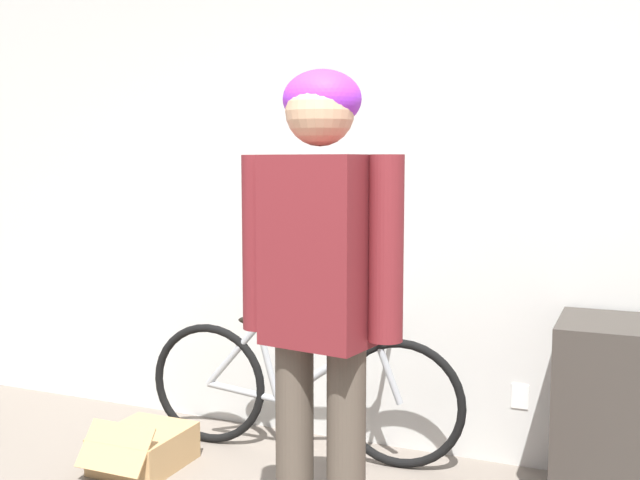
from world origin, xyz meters
TOP-DOWN VIEW (x-y plane):
  - wall_back at (0.00, 2.40)m, footprint 8.00×0.07m
  - person at (0.06, 1.07)m, footprint 0.58×0.30m
  - bicycle at (-0.49, 2.09)m, footprint 1.66×0.46m
  - cardboard_box at (-1.13, 1.65)m, footprint 0.37×0.50m

SIDE VIEW (x-z plane):
  - cardboard_box at x=-1.13m, z-range -0.04..0.22m
  - bicycle at x=-0.49m, z-range -0.01..0.70m
  - person at x=0.06m, z-range 0.20..1.99m
  - wall_back at x=0.00m, z-range 0.00..2.60m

